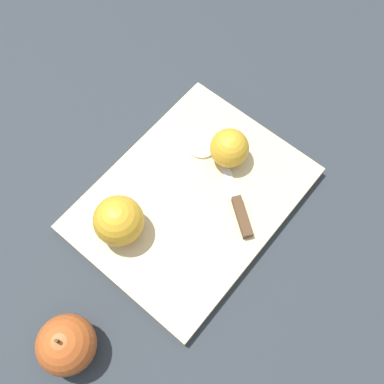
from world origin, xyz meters
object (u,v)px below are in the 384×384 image
object	(u,v)px
knife	(239,208)
apple_whole	(66,345)
apple_half_right	(229,148)
apple_half_left	(118,221)

from	to	relation	value
knife	apple_whole	bearing A→B (deg)	116.06
knife	apple_whole	world-z (taller)	apple_whole
apple_half_right	knife	xyz separation A→B (m)	(-0.08, -0.06, -0.03)
apple_half_left	knife	xyz separation A→B (m)	(0.13, -0.15, -0.03)
apple_half_left	apple_whole	xyz separation A→B (m)	(-0.19, -0.04, -0.02)
apple_whole	apple_half_left	bearing A→B (deg)	11.84
apple_half_left	knife	bearing A→B (deg)	174.38
apple_whole	apple_half_right	bearing A→B (deg)	-6.18
apple_half_left	knife	world-z (taller)	apple_half_left
apple_half_right	apple_whole	distance (m)	0.40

